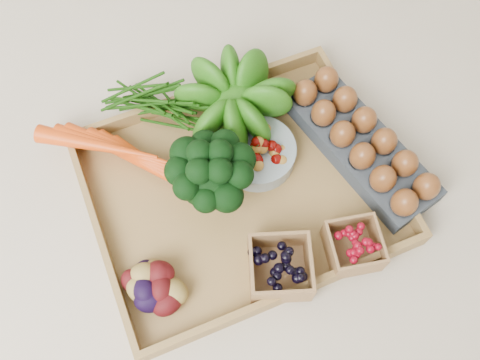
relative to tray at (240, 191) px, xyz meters
name	(u,v)px	position (x,y,z in m)	size (l,w,h in m)	color
ground	(240,193)	(0.00, 0.00, -0.01)	(4.00, 4.00, 0.00)	beige
tray	(240,191)	(0.00, 0.00, 0.00)	(0.55, 0.45, 0.01)	olive
carrots	(137,157)	(-0.16, 0.13, 0.04)	(0.24, 0.17, 0.06)	#E3440C
lettuce	(234,97)	(0.05, 0.15, 0.08)	(0.15, 0.15, 0.15)	#16520C
broccoli	(212,183)	(-0.05, 0.01, 0.07)	(0.16, 0.16, 0.12)	black
cherry_bowl	(257,153)	(0.06, 0.05, 0.03)	(0.15, 0.15, 0.04)	#8C9EA5
egg_carton	(360,146)	(0.25, -0.01, 0.03)	(0.12, 0.34, 0.04)	#343A43
potatoes	(153,281)	(-0.21, -0.11, 0.04)	(0.13, 0.13, 0.07)	#3A090B
punnet_blackberry	(280,268)	(0.00, -0.18, 0.04)	(0.11, 0.11, 0.07)	black
punnet_raspberry	(353,246)	(0.14, -0.19, 0.04)	(0.09, 0.09, 0.06)	maroon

